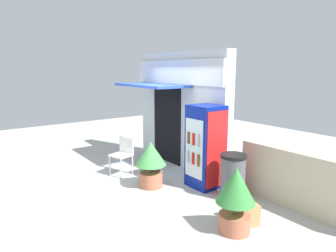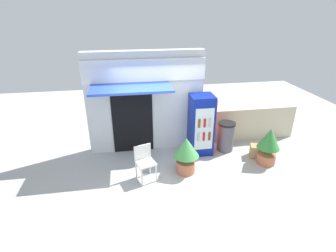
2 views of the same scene
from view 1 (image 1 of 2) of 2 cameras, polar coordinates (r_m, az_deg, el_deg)
ground at (r=6.80m, az=-6.02°, el=-10.27°), size 16.00×16.00×0.00m
storefront_building at (r=7.61m, az=2.13°, el=3.61°), size 3.24×1.27×2.85m
drink_cooler at (r=6.27m, az=7.14°, el=-3.88°), size 0.65×0.67×1.72m
plastic_chair at (r=7.11m, az=-8.51°, el=-5.00°), size 0.53×0.53×0.86m
potted_plant_near_shop at (r=6.27m, az=-3.29°, el=-6.51°), size 0.65×0.65×0.97m
potted_plant_curbside at (r=4.71m, az=12.71°, el=-12.64°), size 0.59×0.59×1.02m
trash_bin at (r=5.89m, az=12.18°, el=-9.33°), size 0.49×0.49×0.87m
stone_boundary_wall at (r=5.71m, az=24.78°, el=-9.91°), size 2.60×0.23×1.04m
cardboard_box at (r=5.17m, az=14.44°, el=-15.56°), size 0.48×0.43×0.35m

